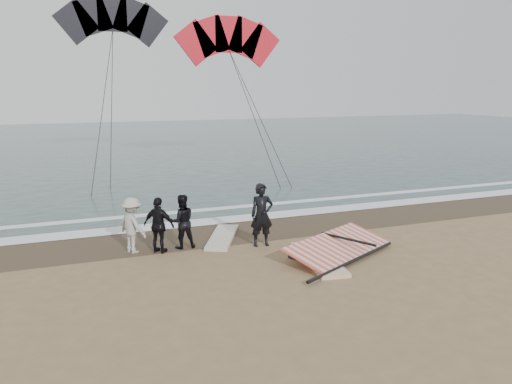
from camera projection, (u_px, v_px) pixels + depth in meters
The scene contains 12 objects.
ground at pixel (327, 274), 12.61m from camera, with size 120.00×120.00×0.00m, color #8C704C.
sea at pixel (139, 142), 42.73m from camera, with size 120.00×54.00×0.02m, color #233838.
wet_sand at pixel (261, 228), 16.71m from camera, with size 120.00×2.80×0.01m, color #4C3D2B.
foam_near at pixel (247, 218), 17.99m from camera, with size 120.00×0.90×0.01m, color white.
foam_far at pixel (232, 207), 19.54m from camera, with size 120.00×0.45×0.01m, color white.
man_main at pixel (262, 215), 14.72m from camera, with size 0.69×0.45×1.88m, color black.
board_white at pixel (318, 259), 13.59m from camera, with size 0.78×2.77×0.11m, color silver.
board_cream at pixel (222, 237), 15.57m from camera, with size 0.68×2.55×0.11m, color beige.
trio_cluster at pixel (155, 224), 14.25m from camera, with size 2.31×1.35×1.62m.
sail_rig at pixel (334, 248), 14.07m from camera, with size 3.76×3.14×0.49m.
kite_red at pixel (229, 44), 28.33m from camera, with size 6.91×3.80×9.98m.
kite_dark at pixel (112, 24), 29.20m from camera, with size 7.31×4.91×12.69m.
Camera 1 is at (-5.96, -10.46, 4.63)m, focal length 35.00 mm.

